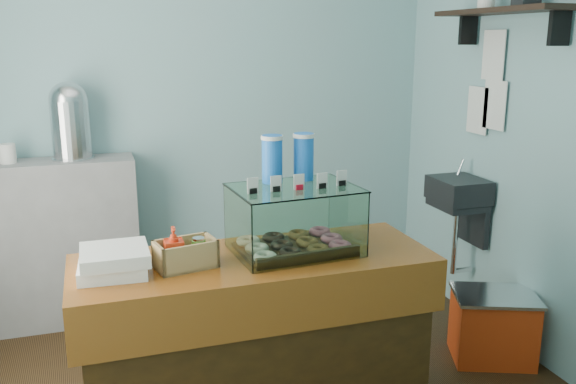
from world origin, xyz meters
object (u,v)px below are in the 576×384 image
object	(u,v)px
red_cooler	(493,326)
display_case	(293,213)
coffee_urn	(70,119)
counter	(256,347)

from	to	relation	value
red_cooler	display_case	bearing A→B (deg)	-149.12
coffee_urn	red_cooler	size ratio (longest dim) A/B	0.86
counter	coffee_urn	distance (m)	1.98
coffee_urn	counter	bearing A→B (deg)	-64.21
counter	coffee_urn	size ratio (longest dim) A/B	3.26
counter	display_case	xyz separation A→B (m)	(0.20, 0.06, 0.62)
display_case	red_cooler	distance (m)	1.59
coffee_urn	red_cooler	xyz separation A→B (m)	(2.28, -1.33, -1.15)
coffee_urn	red_cooler	bearing A→B (deg)	-30.27
display_case	coffee_urn	bearing A→B (deg)	118.17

